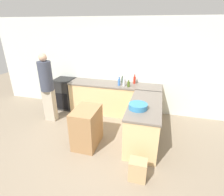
% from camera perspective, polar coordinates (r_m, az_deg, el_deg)
% --- Properties ---
extents(ground_plane, '(14.00, 14.00, 0.00)m').
position_cam_1_polar(ground_plane, '(3.91, -6.29, -16.87)').
color(ground_plane, gray).
extents(wall_back, '(8.00, 0.06, 2.70)m').
position_cam_1_polar(wall_back, '(5.22, 1.82, 10.26)').
color(wall_back, silver).
rests_on(wall_back, ground_plane).
extents(counter_back, '(2.65, 0.67, 0.93)m').
position_cam_1_polar(counter_back, '(5.17, 0.79, -0.20)').
color(counter_back, '#D6B27A').
rests_on(counter_back, ground_plane).
extents(counter_peninsula, '(0.69, 1.65, 0.93)m').
position_cam_1_polar(counter_peninsula, '(4.03, 10.42, -7.77)').
color(counter_peninsula, '#D6B27A').
rests_on(counter_peninsula, ground_plane).
extents(range_oven, '(0.60, 0.64, 0.94)m').
position_cam_1_polar(range_oven, '(5.76, -15.10, 1.51)').
color(range_oven, black).
rests_on(range_oven, ground_plane).
extents(island_table, '(0.49, 0.72, 0.86)m').
position_cam_1_polar(island_table, '(3.89, -8.21, -9.40)').
color(island_table, '#997047').
rests_on(island_table, ground_plane).
extents(mixing_bowl, '(0.38, 0.38, 0.11)m').
position_cam_1_polar(mixing_bowl, '(3.54, 8.49, -2.69)').
color(mixing_bowl, teal).
rests_on(mixing_bowl, counter_peninsula).
extents(hot_sauce_bottle, '(0.07, 0.07, 0.26)m').
position_cam_1_polar(hot_sauce_bottle, '(5.05, 7.35, 5.89)').
color(hot_sauce_bottle, red).
rests_on(hot_sauce_bottle, counter_back).
extents(water_bottle_blue, '(0.07, 0.07, 0.24)m').
position_cam_1_polar(water_bottle_blue, '(4.85, 2.33, 5.21)').
color(water_bottle_blue, '#386BB7').
rests_on(water_bottle_blue, counter_back).
extents(vinegar_bottle_clear, '(0.07, 0.07, 0.30)m').
position_cam_1_polar(vinegar_bottle_clear, '(4.80, 3.91, 5.33)').
color(vinegar_bottle_clear, silver).
rests_on(vinegar_bottle_clear, counter_back).
extents(olive_oil_bottle, '(0.07, 0.07, 0.18)m').
position_cam_1_polar(olive_oil_bottle, '(4.76, 5.41, 4.51)').
color(olive_oil_bottle, '#475B1E').
rests_on(olive_oil_bottle, counter_back).
extents(wine_bottle_dark, '(0.06, 0.06, 0.20)m').
position_cam_1_polar(wine_bottle_dark, '(5.10, 3.39, 5.90)').
color(wine_bottle_dark, black).
rests_on(wine_bottle_dark, counter_back).
extents(person_by_range, '(0.34, 0.34, 1.84)m').
position_cam_1_polar(person_by_range, '(4.90, -20.45, 3.77)').
color(person_by_range, '#ADA38E').
rests_on(person_by_range, ground_plane).
extents(paper_bag, '(0.30, 0.23, 0.39)m').
position_cam_1_polar(paper_bag, '(3.27, 8.42, -22.16)').
color(paper_bag, tan).
rests_on(paper_bag, ground_plane).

